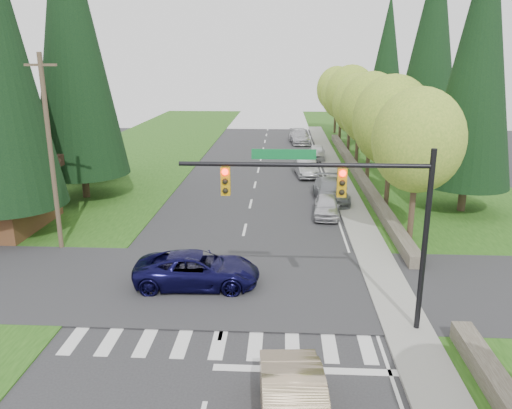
# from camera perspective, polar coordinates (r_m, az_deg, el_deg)

# --- Properties ---
(ground) EXTENTS (120.00, 120.00, 0.00)m
(ground) POSITION_cam_1_polar(r_m,az_deg,el_deg) (15.71, -5.88, -21.73)
(ground) COLOR #28282B
(ground) RESTS_ON ground
(grass_east) EXTENTS (14.00, 110.00, 0.06)m
(grass_east) POSITION_cam_1_polar(r_m,az_deg,el_deg) (35.33, 20.81, -0.64)
(grass_east) COLOR #1D4512
(grass_east) RESTS_ON ground
(grass_west) EXTENTS (14.00, 110.00, 0.06)m
(grass_west) POSITION_cam_1_polar(r_m,az_deg,el_deg) (36.88, -21.33, -0.02)
(grass_west) COLOR #1D4512
(grass_west) RESTS_ON ground
(cross_street) EXTENTS (120.00, 8.00, 0.10)m
(cross_street) POSITION_cam_1_polar(r_m,az_deg,el_deg) (22.50, -2.76, -9.16)
(cross_street) COLOR #28282B
(cross_street) RESTS_ON ground
(sidewalk_east) EXTENTS (1.80, 80.00, 0.13)m
(sidewalk_east) POSITION_cam_1_polar(r_m,az_deg,el_deg) (35.85, 10.56, 0.46)
(sidewalk_east) COLOR gray
(sidewalk_east) RESTS_ON ground
(curb_east) EXTENTS (0.20, 80.00, 0.13)m
(curb_east) POSITION_cam_1_polar(r_m,az_deg,el_deg) (35.75, 9.21, 0.48)
(curb_east) COLOR gray
(curb_east) RESTS_ON ground
(stone_wall_north) EXTENTS (0.70, 40.00, 0.70)m
(stone_wall_north) POSITION_cam_1_polar(r_m,az_deg,el_deg) (43.71, 11.49, 3.63)
(stone_wall_north) COLOR #4C4438
(stone_wall_north) RESTS_ON ground
(traffic_signal) EXTENTS (8.70, 0.37, 6.80)m
(traffic_signal) POSITION_cam_1_polar(r_m,az_deg,el_deg) (17.49, 10.24, 0.52)
(traffic_signal) COLOR black
(traffic_signal) RESTS_ON ground
(utility_pole) EXTENTS (1.60, 0.24, 10.00)m
(utility_pole) POSITION_cam_1_polar(r_m,az_deg,el_deg) (27.25, -22.41, 5.50)
(utility_pole) COLOR #473828
(utility_pole) RESTS_ON ground
(decid_tree_0) EXTENTS (4.80, 4.80, 8.37)m
(decid_tree_0) POSITION_cam_1_polar(r_m,az_deg,el_deg) (27.45, 18.04, 6.97)
(decid_tree_0) COLOR #38281C
(decid_tree_0) RESTS_ON ground
(decid_tree_1) EXTENTS (5.20, 5.20, 8.80)m
(decid_tree_1) POSITION_cam_1_polar(r_m,az_deg,el_deg) (34.19, 15.31, 9.21)
(decid_tree_1) COLOR #38281C
(decid_tree_1) RESTS_ON ground
(decid_tree_2) EXTENTS (5.00, 5.00, 8.82)m
(decid_tree_2) POSITION_cam_1_polar(r_m,az_deg,el_deg) (40.98, 13.04, 10.63)
(decid_tree_2) COLOR #38281C
(decid_tree_2) RESTS_ON ground
(decid_tree_3) EXTENTS (5.00, 5.00, 8.55)m
(decid_tree_3) POSITION_cam_1_polar(r_m,az_deg,el_deg) (47.91, 11.73, 11.14)
(decid_tree_3) COLOR #38281C
(decid_tree_3) RESTS_ON ground
(decid_tree_4) EXTENTS (5.40, 5.40, 9.18)m
(decid_tree_4) POSITION_cam_1_polar(r_m,az_deg,el_deg) (54.80, 10.79, 12.21)
(decid_tree_4) COLOR #38281C
(decid_tree_4) RESTS_ON ground
(decid_tree_5) EXTENTS (4.80, 4.80, 8.30)m
(decid_tree_5) POSITION_cam_1_polar(r_m,az_deg,el_deg) (61.75, 9.73, 12.19)
(decid_tree_5) COLOR #38281C
(decid_tree_5) RESTS_ON ground
(decid_tree_6) EXTENTS (5.20, 5.20, 8.86)m
(decid_tree_6) POSITION_cam_1_polar(r_m,az_deg,el_deg) (68.68, 9.18, 12.88)
(decid_tree_6) COLOR #38281C
(decid_tree_6) RESTS_ON ground
(conifer_w_c) EXTENTS (6.46, 6.46, 20.80)m
(conifer_w_c) POSITION_cam_1_polar(r_m,az_deg,el_deg) (37.06, -20.41, 17.83)
(conifer_w_c) COLOR #38281C
(conifer_w_c) RESTS_ON ground
(conifer_w_e) EXTENTS (5.78, 5.78, 18.80)m
(conifer_w_e) POSITION_cam_1_polar(r_m,az_deg,el_deg) (43.34, -19.63, 16.20)
(conifer_w_e) COLOR #38281C
(conifer_w_e) RESTS_ON ground
(conifer_e_a) EXTENTS (5.44, 5.44, 17.80)m
(conifer_e_a) POSITION_cam_1_polar(r_m,az_deg,el_deg) (34.33, 24.14, 15.13)
(conifer_e_a) COLOR #38281C
(conifer_e_a) RESTS_ON ground
(conifer_e_b) EXTENTS (6.12, 6.12, 19.80)m
(conifer_e_b) POSITION_cam_1_polar(r_m,az_deg,el_deg) (47.98, 19.44, 16.73)
(conifer_e_b) COLOR #38281C
(conifer_e_b) RESTS_ON ground
(conifer_e_c) EXTENTS (5.10, 5.10, 16.80)m
(conifer_e_c) POSITION_cam_1_polar(r_m,az_deg,el_deg) (61.37, 14.73, 15.40)
(conifer_e_c) COLOR #38281C
(conifer_e_c) RESTS_ON ground
(suv_navy) EXTENTS (5.57, 2.74, 1.52)m
(suv_navy) POSITION_cam_1_polar(r_m,az_deg,el_deg) (22.26, -6.71, -7.40)
(suv_navy) COLOR #0C0A35
(suv_navy) RESTS_ON ground
(parked_car_a) EXTENTS (1.93, 4.12, 1.36)m
(parked_car_a) POSITION_cam_1_polar(r_m,az_deg,el_deg) (32.08, 8.09, -0.15)
(parked_car_a) COLOR silver
(parked_car_a) RESTS_ON ground
(parked_car_b) EXTENTS (2.44, 5.40, 1.54)m
(parked_car_b) POSITION_cam_1_polar(r_m,az_deg,el_deg) (35.52, 8.54, 1.58)
(parked_car_b) COLOR gray
(parked_car_b) RESTS_ON ground
(parked_car_c) EXTENTS (2.08, 4.79, 1.53)m
(parked_car_c) POSITION_cam_1_polar(r_m,az_deg,el_deg) (43.10, 5.73, 4.27)
(parked_car_c) COLOR #A9AAAE
(parked_car_c) RESTS_ON ground
(parked_car_d) EXTENTS (1.88, 4.24, 1.42)m
(parked_car_d) POSITION_cam_1_polar(r_m,az_deg,el_deg) (50.56, 6.96, 5.94)
(parked_car_d) COLOR silver
(parked_car_d) RESTS_ON ground
(parked_car_e) EXTENTS (2.80, 5.60, 1.56)m
(parked_car_e) POSITION_cam_1_polar(r_m,az_deg,el_deg) (60.10, 5.02, 7.70)
(parked_car_e) COLOR #B5B5BA
(parked_car_e) RESTS_ON ground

